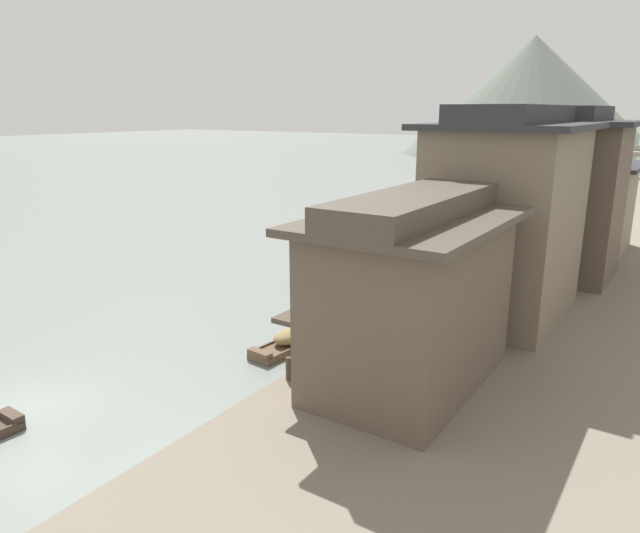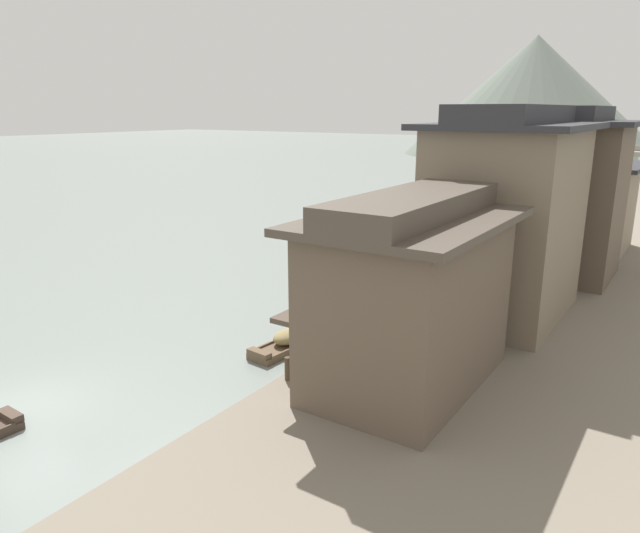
% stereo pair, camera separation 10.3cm
% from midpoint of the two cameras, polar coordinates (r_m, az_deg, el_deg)
% --- Properties ---
extents(ground_plane, '(400.00, 400.00, 0.00)m').
position_cam_midpoint_polar(ground_plane, '(21.21, -27.00, -12.30)').
color(ground_plane, gray).
extents(boat_moored_nearest, '(1.45, 3.69, 0.79)m').
position_cam_midpoint_polar(boat_moored_nearest, '(23.20, -3.00, -7.39)').
color(boat_moored_nearest, brown).
rests_on(boat_moored_nearest, ground).
extents(boat_moored_second, '(4.16, 4.40, 0.38)m').
position_cam_midpoint_polar(boat_moored_second, '(60.62, 17.51, 5.84)').
color(boat_moored_second, brown).
rests_on(boat_moored_second, ground).
extents(boat_moored_third, '(1.43, 3.76, 0.69)m').
position_cam_midpoint_polar(boat_moored_third, '(38.99, 14.27, 1.42)').
color(boat_moored_third, '#232326').
rests_on(boat_moored_third, ground).
extents(boat_moored_far, '(4.75, 1.92, 0.39)m').
position_cam_midpoint_polar(boat_moored_far, '(49.62, 13.86, 4.18)').
color(boat_moored_far, brown).
rests_on(boat_moored_far, ground).
extents(boat_midriver_drifting, '(1.94, 5.15, 0.74)m').
position_cam_midpoint_polar(boat_midriver_drifting, '(64.42, 22.38, 6.03)').
color(boat_midriver_drifting, '#423328').
rests_on(boat_midriver_drifting, ground).
extents(house_waterfront_nearest, '(5.39, 7.91, 6.14)m').
position_cam_midpoint_polar(house_waterfront_nearest, '(18.37, 8.98, -2.62)').
color(house_waterfront_nearest, brown).
rests_on(house_waterfront_nearest, riverbank_right).
extents(house_waterfront_second, '(6.18, 8.26, 8.74)m').
position_cam_midpoint_polar(house_waterfront_second, '(25.59, 17.89, 4.84)').
color(house_waterfront_second, '#7F705B').
rests_on(house_waterfront_second, riverbank_right).
extents(house_waterfront_tall, '(7.06, 6.27, 8.74)m').
position_cam_midpoint_polar(house_waterfront_tall, '(33.00, 22.49, 6.61)').
color(house_waterfront_tall, brown).
rests_on(house_waterfront_tall, riverbank_right).
extents(house_waterfront_narrow, '(6.86, 7.54, 6.14)m').
position_cam_midpoint_polar(house_waterfront_narrow, '(39.84, 24.22, 5.80)').
color(house_waterfront_narrow, gray).
rests_on(house_waterfront_narrow, riverbank_right).
extents(mooring_post_dock_near, '(0.20, 0.20, 0.79)m').
position_cam_midpoint_polar(mooring_post_dock_near, '(19.21, -3.05, -9.98)').
color(mooring_post_dock_near, '#473828').
rests_on(mooring_post_dock_near, riverbank_right).
extents(mooring_post_dock_mid, '(0.20, 0.20, 0.71)m').
position_cam_midpoint_polar(mooring_post_dock_mid, '(28.58, 10.80, -1.79)').
color(mooring_post_dock_mid, '#473828').
rests_on(mooring_post_dock_mid, riverbank_right).
extents(mooring_post_dock_far, '(0.20, 0.20, 0.73)m').
position_cam_midpoint_polar(mooring_post_dock_far, '(38.75, 17.33, 2.26)').
color(mooring_post_dock_far, '#473828').
rests_on(mooring_post_dock_far, riverbank_right).
extents(stone_bridge, '(23.88, 2.40, 4.71)m').
position_cam_midpoint_polar(stone_bridge, '(88.11, 22.93, 9.96)').
color(stone_bridge, gray).
rests_on(stone_bridge, ground).
extents(hill_far_west, '(52.59, 52.59, 24.17)m').
position_cam_midpoint_polar(hill_far_west, '(134.72, 20.21, 15.48)').
color(hill_far_west, slate).
rests_on(hill_far_west, ground).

